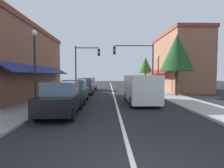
{
  "coord_description": "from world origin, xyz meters",
  "views": [
    {
      "loc": [
        -0.59,
        -3.09,
        2.12
      ],
      "look_at": [
        -0.19,
        14.39,
        1.2
      ],
      "focal_mm": 27.17,
      "sensor_mm": 36.0,
      "label": 1
    }
  ],
  "objects_px": {
    "street_lamp_left_near": "(35,56)",
    "street_lamp_right_mid": "(158,68)",
    "tree_right_near": "(177,53)",
    "parked_car_far_left": "(89,84)",
    "parked_car_nearest_left": "(62,98)",
    "traffic_signal_left_corner": "(84,61)",
    "tree_right_far": "(145,65)",
    "parked_car_second_left": "(75,91)",
    "van_in_lane": "(140,88)",
    "traffic_signal_mast_arm": "(139,59)",
    "parked_car_third_left": "(86,86)"
  },
  "relations": [
    {
      "from": "parked_car_nearest_left",
      "to": "tree_right_far",
      "type": "bearing_deg",
      "value": 65.41
    },
    {
      "from": "traffic_signal_left_corner",
      "to": "parked_car_third_left",
      "type": "bearing_deg",
      "value": -78.41
    },
    {
      "from": "traffic_signal_left_corner",
      "to": "street_lamp_right_mid",
      "type": "height_order",
      "value": "traffic_signal_left_corner"
    },
    {
      "from": "traffic_signal_mast_arm",
      "to": "tree_right_near",
      "type": "bearing_deg",
      "value": -52.42
    },
    {
      "from": "tree_right_near",
      "to": "parked_car_second_left",
      "type": "bearing_deg",
      "value": -159.62
    },
    {
      "from": "street_lamp_left_near",
      "to": "traffic_signal_left_corner",
      "type": "bearing_deg",
      "value": 83.14
    },
    {
      "from": "parked_car_far_left",
      "to": "van_in_lane",
      "type": "xyz_separation_m",
      "value": [
        5.09,
        -11.37,
        0.27
      ]
    },
    {
      "from": "tree_right_near",
      "to": "traffic_signal_left_corner",
      "type": "bearing_deg",
      "value": 150.34
    },
    {
      "from": "parked_car_second_left",
      "to": "parked_car_third_left",
      "type": "bearing_deg",
      "value": 88.34
    },
    {
      "from": "parked_car_far_left",
      "to": "van_in_lane",
      "type": "height_order",
      "value": "van_in_lane"
    },
    {
      "from": "parked_car_nearest_left",
      "to": "street_lamp_left_near",
      "type": "distance_m",
      "value": 3.59
    },
    {
      "from": "parked_car_third_left",
      "to": "traffic_signal_mast_arm",
      "type": "relative_size",
      "value": 0.7
    },
    {
      "from": "van_in_lane",
      "to": "traffic_signal_left_corner",
      "type": "height_order",
      "value": "traffic_signal_left_corner"
    },
    {
      "from": "parked_car_second_left",
      "to": "traffic_signal_mast_arm",
      "type": "distance_m",
      "value": 10.12
    },
    {
      "from": "traffic_signal_left_corner",
      "to": "street_lamp_right_mid",
      "type": "xyz_separation_m",
      "value": [
        8.71,
        -3.46,
        -0.93
      ]
    },
    {
      "from": "parked_car_second_left",
      "to": "tree_right_far",
      "type": "relative_size",
      "value": 0.79
    },
    {
      "from": "parked_car_nearest_left",
      "to": "street_lamp_right_mid",
      "type": "bearing_deg",
      "value": 49.36
    },
    {
      "from": "parked_car_second_left",
      "to": "street_lamp_left_near",
      "type": "height_order",
      "value": "street_lamp_left_near"
    },
    {
      "from": "parked_car_far_left",
      "to": "traffic_signal_left_corner",
      "type": "height_order",
      "value": "traffic_signal_left_corner"
    },
    {
      "from": "parked_car_third_left",
      "to": "tree_right_far",
      "type": "xyz_separation_m",
      "value": [
        9.06,
        10.59,
        2.94
      ]
    },
    {
      "from": "parked_car_third_left",
      "to": "parked_car_far_left",
      "type": "xyz_separation_m",
      "value": [
        -0.12,
        5.09,
        0.0
      ]
    },
    {
      "from": "tree_right_far",
      "to": "traffic_signal_left_corner",
      "type": "bearing_deg",
      "value": -142.48
    },
    {
      "from": "parked_car_third_left",
      "to": "street_lamp_left_near",
      "type": "distance_m",
      "value": 8.89
    },
    {
      "from": "street_lamp_left_near",
      "to": "tree_right_near",
      "type": "bearing_deg",
      "value": 27.31
    },
    {
      "from": "parked_car_third_left",
      "to": "parked_car_far_left",
      "type": "relative_size",
      "value": 1.0
    },
    {
      "from": "tree_right_near",
      "to": "parked_car_third_left",
      "type": "bearing_deg",
      "value": 164.9
    },
    {
      "from": "parked_car_nearest_left",
      "to": "traffic_signal_left_corner",
      "type": "relative_size",
      "value": 0.7
    },
    {
      "from": "parked_car_second_left",
      "to": "tree_right_far",
      "type": "bearing_deg",
      "value": 59.63
    },
    {
      "from": "van_in_lane",
      "to": "tree_right_far",
      "type": "distance_m",
      "value": 17.56
    },
    {
      "from": "traffic_signal_left_corner",
      "to": "van_in_lane",
      "type": "bearing_deg",
      "value": -59.21
    },
    {
      "from": "traffic_signal_mast_arm",
      "to": "traffic_signal_left_corner",
      "type": "relative_size",
      "value": 1.0
    },
    {
      "from": "street_lamp_left_near",
      "to": "street_lamp_right_mid",
      "type": "xyz_separation_m",
      "value": [
        10.09,
        7.99,
        -0.34
      ]
    },
    {
      "from": "parked_car_far_left",
      "to": "tree_right_far",
      "type": "height_order",
      "value": "tree_right_far"
    },
    {
      "from": "tree_right_near",
      "to": "tree_right_far",
      "type": "xyz_separation_m",
      "value": [
        -0.18,
        13.08,
        -0.46
      ]
    },
    {
      "from": "parked_car_third_left",
      "to": "traffic_signal_left_corner",
      "type": "relative_size",
      "value": 0.7
    },
    {
      "from": "parked_car_nearest_left",
      "to": "tree_right_far",
      "type": "height_order",
      "value": "tree_right_far"
    },
    {
      "from": "parked_car_nearest_left",
      "to": "parked_car_third_left",
      "type": "relative_size",
      "value": 1.0
    },
    {
      "from": "parked_car_second_left",
      "to": "parked_car_far_left",
      "type": "distance_m",
      "value": 11.02
    },
    {
      "from": "tree_right_far",
      "to": "parked_car_nearest_left",
      "type": "bearing_deg",
      "value": -113.65
    },
    {
      "from": "parked_car_third_left",
      "to": "traffic_signal_left_corner",
      "type": "distance_m",
      "value": 4.39
    },
    {
      "from": "parked_car_second_left",
      "to": "street_lamp_right_mid",
      "type": "height_order",
      "value": "street_lamp_right_mid"
    },
    {
      "from": "traffic_signal_left_corner",
      "to": "street_lamp_right_mid",
      "type": "distance_m",
      "value": 9.42
    },
    {
      "from": "parked_car_far_left",
      "to": "tree_right_near",
      "type": "distance_m",
      "value": 12.52
    },
    {
      "from": "tree_right_near",
      "to": "parked_car_far_left",
      "type": "bearing_deg",
      "value": 141.0
    },
    {
      "from": "parked_car_nearest_left",
      "to": "street_lamp_right_mid",
      "type": "distance_m",
      "value": 12.71
    },
    {
      "from": "van_in_lane",
      "to": "traffic_signal_mast_arm",
      "type": "xyz_separation_m",
      "value": [
        1.32,
        7.63,
        2.85
      ]
    },
    {
      "from": "tree_right_near",
      "to": "van_in_lane",
      "type": "bearing_deg",
      "value": -138.53
    },
    {
      "from": "traffic_signal_mast_arm",
      "to": "tree_right_far",
      "type": "distance_m",
      "value": 9.64
    },
    {
      "from": "parked_car_second_left",
      "to": "parked_car_far_left",
      "type": "height_order",
      "value": "same"
    },
    {
      "from": "parked_car_nearest_left",
      "to": "parked_car_far_left",
      "type": "bearing_deg",
      "value": 89.76
    }
  ]
}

